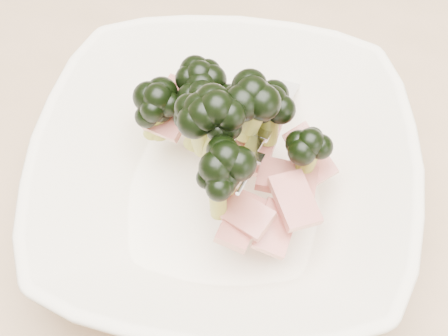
% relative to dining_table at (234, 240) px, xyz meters
% --- Properties ---
extents(dining_table, '(1.20, 0.80, 0.75)m').
position_rel_dining_table_xyz_m(dining_table, '(0.00, 0.00, 0.00)').
color(dining_table, tan).
rests_on(dining_table, ground).
extents(broccoli_dish, '(0.38, 0.38, 0.14)m').
position_rel_dining_table_xyz_m(broccoli_dish, '(-0.00, -0.02, 0.14)').
color(broccoli_dish, '#F0E3CB').
rests_on(broccoli_dish, dining_table).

